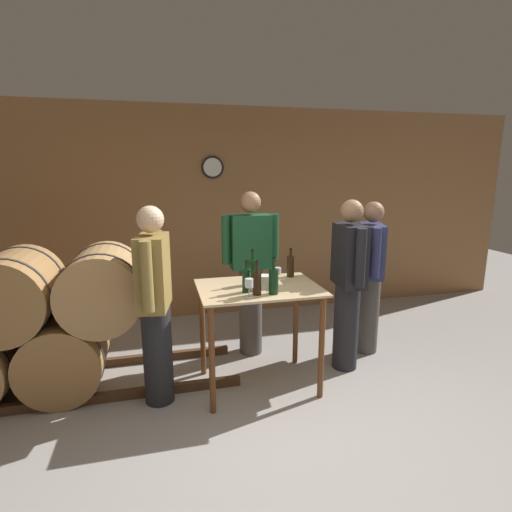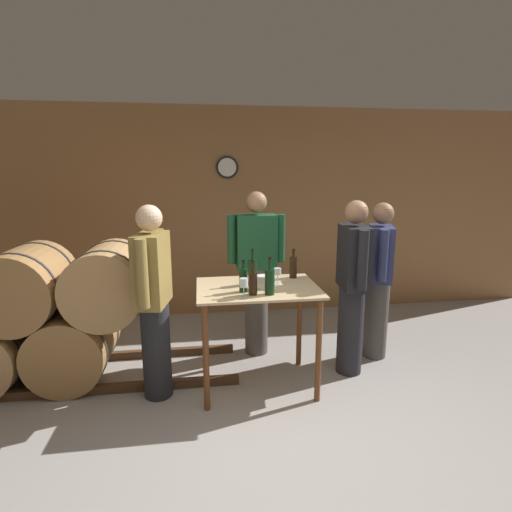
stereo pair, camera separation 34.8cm
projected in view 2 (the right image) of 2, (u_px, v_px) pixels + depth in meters
ground_plane at (285, 447)px, 2.82m from camera, size 14.00×14.00×0.00m
back_wall at (241, 213)px, 5.26m from camera, size 8.40×0.08×2.70m
barrel_rack at (9, 318)px, 3.56m from camera, size 4.39×0.81×1.27m
tasting_table at (258, 306)px, 3.47m from camera, size 1.04×0.76×0.93m
wine_bottle_far_left at (243, 279)px, 3.28m from camera, size 0.07×0.07×0.27m
wine_bottle_left at (253, 282)px, 3.20m from camera, size 0.07×0.07×0.28m
wine_bottle_center at (253, 271)px, 3.49m from camera, size 0.08×0.08×0.32m
wine_bottle_right at (270, 281)px, 3.20m from camera, size 0.08×0.08×0.31m
wine_bottle_far_right at (293, 266)px, 3.70m from camera, size 0.07×0.07×0.27m
wine_glass_near_left at (244, 283)px, 3.12m from camera, size 0.07×0.07×0.16m
wine_glass_near_center at (278, 272)px, 3.49m from camera, size 0.06×0.06×0.15m
ice_bucket at (263, 282)px, 3.38m from camera, size 0.11×0.11×0.11m
person_host at (379, 278)px, 4.03m from camera, size 0.34×0.56×1.60m
person_visitor_with_scarf at (154, 299)px, 3.29m from camera, size 0.29×0.58×1.65m
person_visitor_bearded at (256, 270)px, 4.11m from camera, size 0.59×0.24×1.71m
person_visitor_near_door at (353, 285)px, 3.69m from camera, size 0.25×0.59×1.65m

